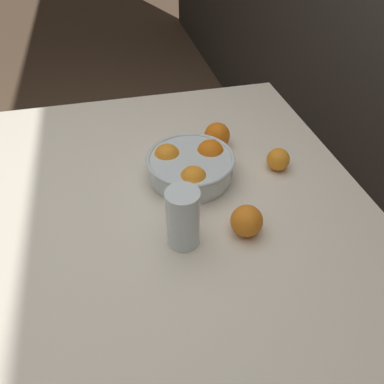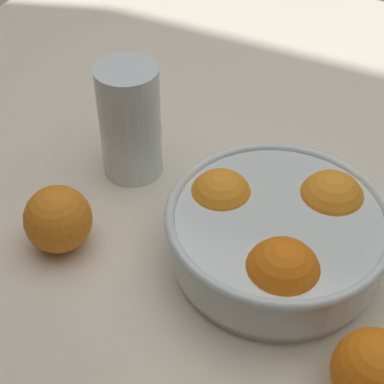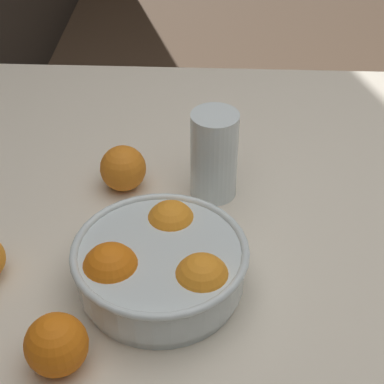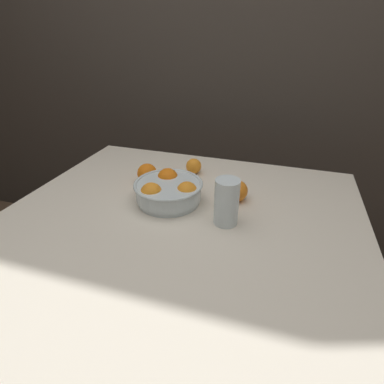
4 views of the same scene
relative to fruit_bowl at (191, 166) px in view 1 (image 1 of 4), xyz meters
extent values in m
plane|color=brown|center=(0.08, -0.12, -0.82)|extent=(12.00, 12.00, 0.00)
cube|color=beige|center=(0.08, -0.12, -0.06)|extent=(1.25, 1.19, 0.03)
cylinder|color=#936B47|center=(-0.49, -0.66, -0.45)|extent=(0.05, 0.05, 0.74)
cylinder|color=#936B47|center=(-0.49, 0.41, -0.45)|extent=(0.05, 0.05, 0.74)
cylinder|color=silver|center=(0.00, 0.00, -0.04)|extent=(0.23, 0.23, 0.02)
cylinder|color=silver|center=(0.00, 0.00, 0.00)|extent=(0.24, 0.24, 0.06)
torus|color=silver|center=(0.00, 0.00, 0.03)|extent=(0.26, 0.26, 0.01)
sphere|color=orange|center=(0.08, -0.01, 0.01)|extent=(0.08, 0.08, 0.08)
sphere|color=orange|center=(-0.03, 0.07, 0.01)|extent=(0.08, 0.08, 0.08)
sphere|color=orange|center=(-0.04, -0.06, 0.01)|extent=(0.08, 0.08, 0.08)
cylinder|color=#F4A314|center=(0.23, -0.07, 0.00)|extent=(0.07, 0.07, 0.10)
cylinder|color=silver|center=(0.23, -0.07, 0.03)|extent=(0.08, 0.08, 0.16)
sphere|color=orange|center=(0.24, 0.09, -0.01)|extent=(0.08, 0.08, 0.08)
sphere|color=orange|center=(0.01, 0.27, -0.01)|extent=(0.07, 0.07, 0.07)
sphere|color=orange|center=(-0.14, 0.12, -0.01)|extent=(0.08, 0.08, 0.08)
camera|label=1|loc=(0.84, -0.19, 0.66)|focal=35.00mm
camera|label=2|loc=(-0.13, 0.49, 0.53)|focal=60.00mm
camera|label=3|loc=(-0.66, -0.08, 0.66)|focal=60.00mm
camera|label=4|loc=(0.38, -0.91, 0.53)|focal=28.00mm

